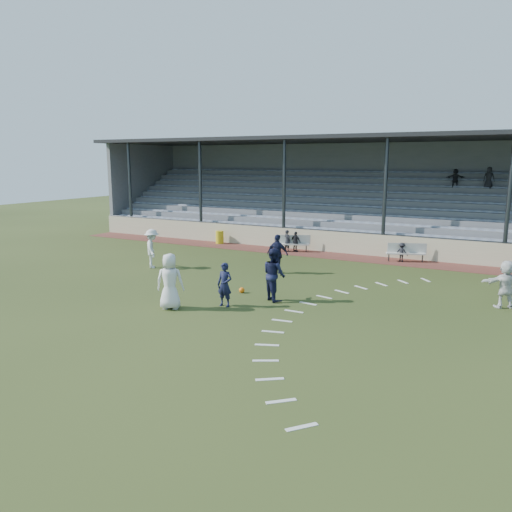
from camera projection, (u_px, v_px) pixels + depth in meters
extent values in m
plane|color=#2E3A18|center=(225.00, 301.00, 18.82)|extent=(90.00, 90.00, 0.00)
cube|color=#582A23|center=(323.00, 255.00, 27.91)|extent=(34.00, 2.00, 0.02)
cube|color=#C0B594|center=(330.00, 242.00, 28.71)|extent=(34.00, 0.18, 1.20)
cube|color=beige|center=(291.00, 244.00, 28.74)|extent=(2.00, 1.16, 0.06)
cube|color=beige|center=(293.00, 239.00, 28.88)|extent=(1.86, 0.85, 0.54)
cylinder|color=#2F3237|center=(277.00, 248.00, 28.85)|extent=(0.06, 0.06, 0.40)
cylinder|color=#2F3237|center=(306.00, 248.00, 28.71)|extent=(0.06, 0.06, 0.40)
cube|color=beige|center=(406.00, 254.00, 25.89)|extent=(2.01, 1.09, 0.06)
cube|color=beige|center=(407.00, 248.00, 26.03)|extent=(1.89, 0.78, 0.54)
cylinder|color=#2F3237|center=(389.00, 258.00, 26.03)|extent=(0.06, 0.06, 0.40)
cylinder|color=#2F3237|center=(422.00, 258.00, 25.83)|extent=(0.06, 0.06, 0.40)
cylinder|color=gold|center=(220.00, 237.00, 31.56)|extent=(0.50, 0.50, 0.80)
sphere|color=orange|center=(242.00, 290.00, 19.93)|extent=(0.22, 0.22, 0.22)
imported|color=silver|center=(170.00, 281.00, 17.65)|extent=(1.16, 0.98, 2.01)
imported|color=black|center=(225.00, 285.00, 17.99)|extent=(0.59, 0.38, 1.61)
imported|color=black|center=(274.00, 274.00, 18.73)|extent=(1.23, 1.18, 2.01)
imported|color=silver|center=(152.00, 249.00, 24.45)|extent=(1.34, 1.40, 1.91)
imported|color=black|center=(278.00, 254.00, 23.29)|extent=(1.08, 0.47, 1.83)
imported|color=silver|center=(506.00, 284.00, 17.80)|extent=(1.67, 1.21, 1.74)
imported|color=black|center=(287.00, 241.00, 28.81)|extent=(0.52, 0.41, 1.24)
imported|color=black|center=(296.00, 242.00, 28.70)|extent=(0.73, 0.46, 1.17)
imported|color=black|center=(402.00, 252.00, 25.93)|extent=(0.69, 0.46, 0.99)
cube|color=slate|center=(333.00, 240.00, 29.18)|extent=(34.00, 0.80, 1.20)
cube|color=#8793A3|center=(334.00, 229.00, 29.15)|extent=(33.00, 0.28, 0.10)
cube|color=slate|center=(338.00, 235.00, 29.84)|extent=(34.00, 0.80, 1.60)
cube|color=#8793A3|center=(339.00, 221.00, 29.76)|extent=(33.00, 0.28, 0.10)
cube|color=slate|center=(342.00, 230.00, 30.49)|extent=(34.00, 0.80, 2.00)
cube|color=#8793A3|center=(343.00, 213.00, 30.38)|extent=(33.00, 0.28, 0.10)
cube|color=slate|center=(346.00, 226.00, 31.15)|extent=(34.00, 0.80, 2.40)
cube|color=#8793A3|center=(348.00, 205.00, 31.00)|extent=(33.00, 0.28, 0.10)
cube|color=slate|center=(350.00, 221.00, 31.80)|extent=(34.00, 0.80, 2.80)
cube|color=#8793A3|center=(352.00, 198.00, 31.62)|extent=(33.00, 0.28, 0.10)
cube|color=slate|center=(354.00, 217.00, 32.46)|extent=(34.00, 0.80, 3.20)
cube|color=#8793A3|center=(356.00, 191.00, 32.23)|extent=(33.00, 0.28, 0.10)
cube|color=slate|center=(358.00, 212.00, 33.11)|extent=(34.00, 0.80, 3.60)
cube|color=#8793A3|center=(360.00, 184.00, 32.85)|extent=(33.00, 0.28, 0.10)
cube|color=slate|center=(362.00, 208.00, 33.77)|extent=(34.00, 0.80, 4.00)
cube|color=#8793A3|center=(363.00, 178.00, 33.47)|extent=(33.00, 0.28, 0.10)
cube|color=slate|center=(365.00, 205.00, 34.42)|extent=(34.00, 0.80, 4.40)
cube|color=#8793A3|center=(367.00, 172.00, 34.08)|extent=(33.00, 0.28, 0.10)
cube|color=slate|center=(368.00, 190.00, 34.75)|extent=(34.00, 0.40, 6.40)
cube|color=slate|center=(146.00, 186.00, 39.44)|extent=(0.30, 7.80, 6.40)
cube|color=black|center=(353.00, 139.00, 30.75)|extent=(34.60, 9.00, 0.22)
cylinder|color=#2F3237|center=(130.00, 188.00, 35.24)|extent=(0.20, 0.20, 6.50)
cylinder|color=#2F3237|center=(200.00, 191.00, 32.46)|extent=(0.20, 0.20, 6.50)
cylinder|color=#2F3237|center=(284.00, 194.00, 29.68)|extent=(0.20, 0.20, 6.50)
cylinder|color=#2F3237|center=(385.00, 197.00, 26.90)|extent=(0.20, 0.20, 6.50)
cylinder|color=#2F3237|center=(509.00, 202.00, 24.13)|extent=(0.20, 0.20, 6.50)
cylinder|color=#2F3237|center=(330.00, 231.00, 28.59)|extent=(34.00, 0.05, 0.05)
imported|color=black|center=(489.00, 177.00, 29.11)|extent=(0.66, 0.47, 1.25)
imported|color=black|center=(455.00, 178.00, 29.97)|extent=(1.07, 0.48, 1.12)
cube|color=silver|center=(426.00, 280.00, 22.06)|extent=(0.54, 0.61, 0.01)
cube|color=silver|center=(403.00, 282.00, 21.76)|extent=(0.59, 0.56, 0.01)
cube|color=silver|center=(381.00, 284.00, 21.33)|extent=(0.64, 0.51, 0.01)
cube|color=silver|center=(361.00, 287.00, 20.77)|extent=(0.67, 0.44, 0.01)
cube|color=silver|center=(342.00, 292.00, 20.10)|extent=(0.70, 0.37, 0.01)
cube|color=silver|center=(324.00, 297.00, 19.32)|extent=(0.71, 0.29, 0.01)
cube|color=silver|center=(308.00, 303.00, 18.45)|extent=(0.71, 0.21, 0.01)
cube|color=silver|center=(294.00, 311.00, 17.50)|extent=(0.70, 0.12, 0.01)
cube|color=silver|center=(282.00, 321.00, 16.48)|extent=(0.71, 0.21, 0.01)
cube|color=silver|center=(273.00, 332.00, 15.41)|extent=(0.71, 0.29, 0.01)
cube|color=silver|center=(267.00, 345.00, 14.31)|extent=(0.70, 0.37, 0.01)
cube|color=silver|center=(266.00, 361.00, 13.20)|extent=(0.67, 0.44, 0.01)
cube|color=silver|center=(270.00, 379.00, 12.08)|extent=(0.64, 0.51, 0.01)
cube|color=silver|center=(281.00, 401.00, 10.98)|extent=(0.59, 0.56, 0.01)
cube|color=silver|center=(302.00, 427.00, 9.92)|extent=(0.54, 0.61, 0.01)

